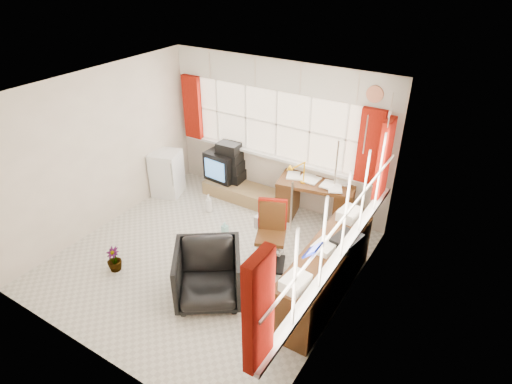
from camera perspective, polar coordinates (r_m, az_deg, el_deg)
ground at (r=6.39m, az=-6.37°, el=-8.91°), size 4.00×4.00×0.00m
room_walls at (r=5.57m, az=-7.23°, el=3.16°), size 4.00×4.00×4.00m
window_back at (r=7.27m, az=2.55°, el=5.20°), size 3.70×0.12×3.60m
window_right at (r=5.05m, az=10.96°, el=-7.81°), size 0.12×3.70×3.60m
curtains at (r=5.85m, az=5.63°, el=4.11°), size 3.83×3.83×1.15m
overhead_cabinets at (r=5.57m, az=6.82°, el=11.55°), size 3.98×3.98×0.48m
desk at (r=7.08m, az=7.98°, el=-0.87°), size 1.32×0.84×0.75m
desk_lamp at (r=6.75m, az=6.46°, el=3.28°), size 0.16×0.15×0.39m
task_chair at (r=6.03m, az=2.08°, el=-5.17°), size 0.54×0.56×0.99m
office_chair at (r=5.55m, az=-6.39°, el=-10.90°), size 1.15×1.16×0.76m
radiator at (r=6.35m, az=1.94°, el=-6.30°), size 0.39×0.17×0.58m
credenza at (r=5.61m, az=9.13°, el=-10.55°), size 0.50×2.00×0.85m
file_tray at (r=5.47m, az=12.01°, el=-6.40°), size 0.35×0.42×0.12m
tv_bench at (r=7.73m, az=-1.96°, el=-0.00°), size 1.40×0.50×0.25m
crt_tv at (r=7.85m, az=-4.26°, el=3.65°), size 0.62×0.59×0.53m
hifi_stack at (r=7.75m, az=-3.58°, el=3.84°), size 0.55×0.36×0.72m
mini_fridge at (r=7.92m, az=-11.80°, el=2.48°), size 0.61×0.61×0.82m
spray_bottle_a at (r=7.37m, az=-6.32°, el=-1.47°), size 0.17×0.17×0.33m
spray_bottle_b at (r=6.85m, az=-4.18°, el=-4.75°), size 0.10×0.10×0.19m
flower_vase at (r=6.38m, az=-18.42°, el=-8.51°), size 0.21×0.21×0.37m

